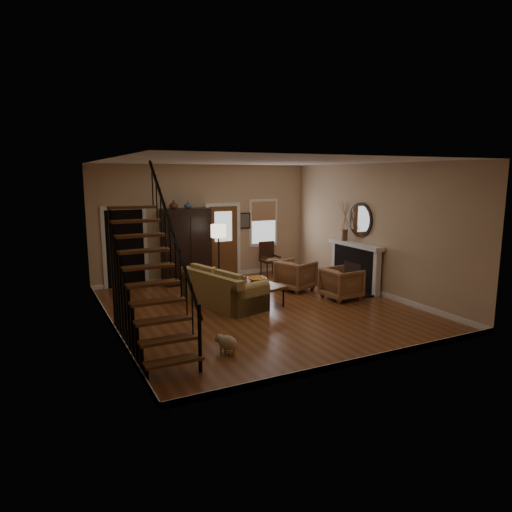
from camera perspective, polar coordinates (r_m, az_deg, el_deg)
name	(u,v)px	position (r m, az deg, el deg)	size (l,w,h in m)	color
room	(214,235)	(11.58, -5.31, 2.59)	(7.00, 7.33, 3.30)	brown
staircase	(150,259)	(7.97, -13.14, -0.37)	(0.94, 2.80, 3.20)	brown
fireplace	(356,262)	(12.39, 12.41, -0.70)	(0.33, 1.95, 2.30)	black
armoire	(186,246)	(12.84, -8.73, 1.21)	(1.30, 0.60, 2.10)	black
vase_a	(174,205)	(12.52, -10.26, 6.35)	(0.24, 0.24, 0.25)	#4C2619
vase_b	(188,205)	(12.64, -8.51, 6.35)	(0.20, 0.20, 0.21)	#334C60
sofa	(223,288)	(10.68, -4.09, -4.04)	(0.94, 2.18, 0.81)	#A28649
coffee_table	(258,294)	(10.80, 0.25, -4.72)	(0.75, 1.29, 0.49)	brown
bowl	(257,280)	(10.88, 0.13, -2.98)	(0.44, 0.44, 0.11)	orange
books	(259,285)	(10.42, 0.41, -3.70)	(0.24, 0.32, 0.06)	beige
armchair_left	(341,283)	(11.40, 10.64, -3.39)	(0.82, 0.85, 0.77)	brown
armchair_right	(296,275)	(12.11, 4.97, -2.39)	(0.85, 0.87, 0.80)	brown
floor_lamp	(219,257)	(12.01, -4.66, -0.19)	(0.40, 0.40, 1.74)	black
side_chair	(270,259)	(13.74, 1.75, -0.38)	(0.54, 0.54, 1.02)	#311A0F
dog	(228,344)	(8.00, -3.55, -10.88)	(0.25, 0.42, 0.30)	beige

